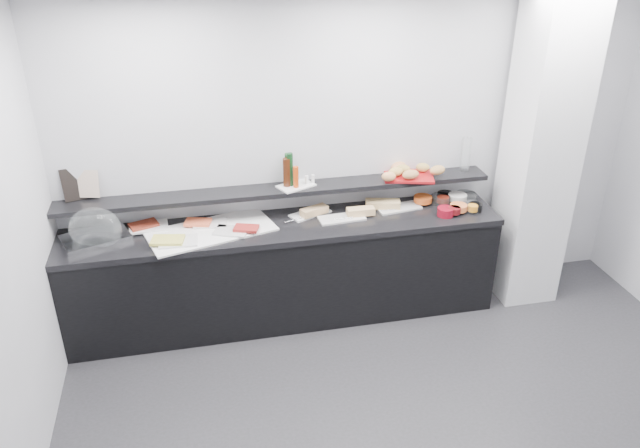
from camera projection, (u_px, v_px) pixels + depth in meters
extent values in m
plane|color=#2D2D30|center=(431.00, 447.00, 4.17)|extent=(5.00, 5.00, 0.00)
cube|color=silver|center=(358.00, 154.00, 5.30)|extent=(5.00, 0.02, 2.70)
plane|color=white|center=(478.00, 31.00, 2.94)|extent=(5.00, 5.00, 0.00)
cube|color=white|center=(540.00, 155.00, 5.27)|extent=(0.50, 0.50, 2.70)
cube|color=black|center=(285.00, 274.00, 5.32)|extent=(3.60, 0.60, 0.85)
cube|color=black|center=(284.00, 227.00, 5.12)|extent=(3.62, 0.62, 0.05)
cube|color=black|center=(280.00, 190.00, 5.16)|extent=(3.60, 0.25, 0.04)
cube|color=#AEB1B5|center=(95.00, 238.00, 4.86)|extent=(0.57, 0.48, 0.04)
ellipsoid|color=silver|center=(95.00, 229.00, 4.77)|extent=(0.44, 0.34, 0.34)
cube|color=white|center=(211.00, 231.00, 4.99)|extent=(1.08, 0.72, 0.01)
cube|color=white|center=(149.00, 227.00, 5.02)|extent=(0.32, 0.22, 0.01)
cube|color=maroon|center=(144.00, 225.00, 5.01)|extent=(0.25, 0.21, 0.02)
cube|color=silver|center=(210.00, 223.00, 5.08)|extent=(0.29, 0.21, 0.01)
cube|color=#EC5730|center=(198.00, 222.00, 5.05)|extent=(0.24, 0.18, 0.02)
cube|color=silver|center=(178.00, 241.00, 4.80)|extent=(0.30, 0.21, 0.01)
cube|color=#CDC54F|center=(168.00, 240.00, 4.78)|extent=(0.27, 0.20, 0.02)
cube|color=silver|center=(231.00, 231.00, 4.95)|extent=(0.31, 0.26, 0.01)
cube|color=maroon|center=(246.00, 228.00, 4.96)|extent=(0.22, 0.18, 0.02)
cube|color=white|center=(310.00, 214.00, 5.27)|extent=(0.38, 0.28, 0.01)
cube|color=tan|center=(314.00, 211.00, 5.23)|extent=(0.25, 0.17, 0.06)
cylinder|color=silver|center=(293.00, 220.00, 5.13)|extent=(0.15, 0.06, 0.01)
cube|color=silver|center=(342.00, 218.00, 5.19)|extent=(0.40, 0.19, 0.01)
cube|color=#E0B275|center=(361.00, 211.00, 5.22)|extent=(0.23, 0.09, 0.06)
cylinder|color=silver|center=(343.00, 218.00, 5.16)|extent=(0.16, 0.01, 0.01)
cube|color=silver|center=(399.00, 208.00, 5.37)|extent=(0.40, 0.22, 0.01)
cube|color=tan|center=(383.00, 204.00, 5.35)|extent=(0.31, 0.18, 0.06)
cylinder|color=silver|center=(388.00, 210.00, 5.30)|extent=(0.16, 0.02, 0.01)
cylinder|color=white|center=(441.00, 199.00, 5.46)|extent=(0.18, 0.18, 0.07)
cylinder|color=#D8571D|center=(423.00, 199.00, 5.44)|extent=(0.16, 0.16, 0.05)
cylinder|color=black|center=(446.00, 197.00, 5.51)|extent=(0.15, 0.15, 0.07)
cylinder|color=#53150B|center=(443.00, 199.00, 5.43)|extent=(0.14, 0.14, 0.05)
cylinder|color=white|center=(465.00, 197.00, 5.50)|extent=(0.25, 0.25, 0.07)
cylinder|color=silver|center=(457.00, 197.00, 5.47)|extent=(0.18, 0.18, 0.05)
cylinder|color=maroon|center=(446.00, 212.00, 5.24)|extent=(0.16, 0.16, 0.07)
cylinder|color=#5C0D11|center=(454.00, 210.00, 5.24)|extent=(0.13, 0.13, 0.05)
cylinder|color=white|center=(471.00, 207.00, 5.32)|extent=(0.20, 0.20, 0.07)
cylinder|color=orange|center=(459.00, 207.00, 5.29)|extent=(0.15, 0.15, 0.05)
cylinder|color=black|center=(476.00, 207.00, 5.32)|extent=(0.15, 0.15, 0.07)
cylinder|color=orange|center=(473.00, 208.00, 5.28)|extent=(0.11, 0.11, 0.05)
cube|color=black|center=(78.00, 183.00, 4.90)|extent=(0.25, 0.14, 0.26)
cube|color=#C5A18E|center=(88.00, 184.00, 4.89)|extent=(0.18, 0.09, 0.22)
cube|color=white|center=(296.00, 186.00, 5.17)|extent=(0.34, 0.29, 0.01)
cylinder|color=#103D16|center=(288.00, 169.00, 5.15)|extent=(0.06, 0.06, 0.26)
cylinder|color=#3A180A|center=(287.00, 172.00, 5.10)|extent=(0.08, 0.08, 0.24)
cylinder|color=black|center=(290.00, 169.00, 5.10)|extent=(0.06, 0.06, 0.28)
cylinder|color=#C03F0D|center=(296.00, 177.00, 5.09)|extent=(0.06, 0.06, 0.18)
cylinder|color=white|center=(307.00, 180.00, 5.18)|extent=(0.04, 0.04, 0.07)
cylinder|color=white|center=(313.00, 179.00, 5.20)|extent=(0.03, 0.03, 0.07)
cube|color=#A11115|center=(409.00, 176.00, 5.35)|extent=(0.48, 0.39, 0.02)
ellipsoid|color=#CE814E|center=(399.00, 167.00, 5.40)|extent=(0.18, 0.15, 0.08)
ellipsoid|color=#B29144|center=(423.00, 168.00, 5.39)|extent=(0.14, 0.11, 0.08)
ellipsoid|color=#D88F52|center=(389.00, 177.00, 5.21)|extent=(0.13, 0.10, 0.08)
ellipsoid|color=#B07843|center=(411.00, 175.00, 5.24)|extent=(0.16, 0.11, 0.08)
ellipsoid|color=#B48044|center=(437.00, 170.00, 5.33)|extent=(0.17, 0.13, 0.08)
ellipsoid|color=tan|center=(396.00, 172.00, 5.30)|extent=(0.14, 0.09, 0.08)
ellipsoid|color=#B09043|center=(403.00, 169.00, 5.35)|extent=(0.15, 0.13, 0.08)
cylinder|color=white|center=(466.00, 154.00, 5.42)|extent=(0.11, 0.11, 0.30)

